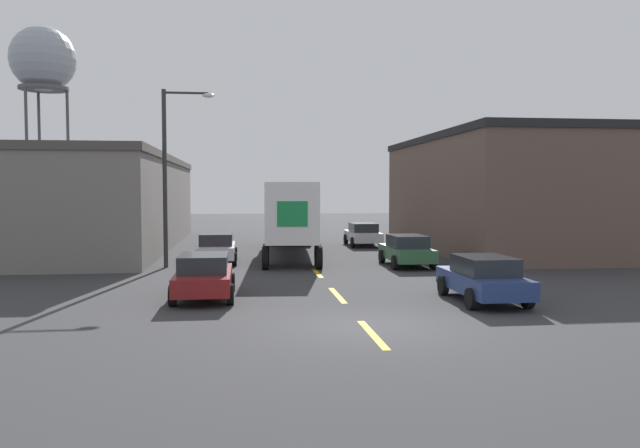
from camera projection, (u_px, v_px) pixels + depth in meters
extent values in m
plane|color=#333335|center=(365.00, 326.00, 16.64)|extent=(160.00, 160.00, 0.00)
cube|color=gold|center=(373.00, 334.00, 15.73)|extent=(0.20, 3.19, 0.01)
cube|color=gold|center=(337.00, 295.00, 21.56)|extent=(0.20, 3.19, 0.01)
cube|color=gold|center=(317.00, 273.00, 27.40)|extent=(0.20, 3.19, 0.01)
cube|color=slate|center=(99.00, 205.00, 39.54)|extent=(9.35, 26.03, 5.37)
cube|color=#4C4742|center=(98.00, 160.00, 39.39)|extent=(9.55, 26.23, 0.40)
cube|color=brown|center=(519.00, 197.00, 38.02)|extent=(11.83, 18.61, 6.49)
cube|color=#232326|center=(520.00, 140.00, 37.83)|extent=(12.03, 18.81, 0.40)
cube|color=black|center=(290.00, 216.00, 41.15)|extent=(2.54, 3.01, 2.81)
cube|color=white|center=(291.00, 210.00, 33.53)|extent=(3.26, 11.89, 2.84)
cube|color=#198442|center=(292.00, 214.00, 27.66)|extent=(1.36, 0.12, 1.13)
cylinder|color=black|center=(308.00, 237.00, 41.65)|extent=(0.35, 1.08, 1.06)
cylinder|color=black|center=(271.00, 237.00, 41.51)|extent=(0.35, 1.08, 1.06)
cylinder|color=black|center=(309.00, 238.00, 40.51)|extent=(0.35, 1.08, 1.06)
cylinder|color=black|center=(271.00, 238.00, 40.37)|extent=(0.35, 1.08, 1.06)
cylinder|color=black|center=(318.00, 255.00, 30.05)|extent=(0.35, 1.08, 1.06)
cylinder|color=black|center=(266.00, 255.00, 29.91)|extent=(0.35, 1.08, 1.06)
cylinder|color=black|center=(319.00, 258.00, 28.66)|extent=(0.35, 1.08, 1.06)
cylinder|color=black|center=(265.00, 258.00, 28.52)|extent=(0.35, 1.08, 1.06)
cube|color=silver|center=(363.00, 236.00, 40.63)|extent=(1.80, 4.32, 0.59)
cube|color=#23282D|center=(363.00, 227.00, 40.47)|extent=(1.58, 2.25, 0.57)
cylinder|color=black|center=(372.00, 239.00, 42.09)|extent=(0.22, 0.67, 0.67)
cylinder|color=black|center=(346.00, 239.00, 41.86)|extent=(0.22, 0.67, 0.67)
cylinder|color=black|center=(381.00, 242.00, 39.43)|extent=(0.22, 0.67, 0.67)
cylinder|color=black|center=(353.00, 243.00, 39.21)|extent=(0.22, 0.67, 0.67)
cube|color=maroon|center=(204.00, 280.00, 20.96)|extent=(1.80, 4.32, 0.59)
cube|color=#23282D|center=(204.00, 263.00, 20.80)|extent=(1.58, 2.25, 0.57)
cylinder|color=black|center=(232.00, 282.00, 22.41)|extent=(0.22, 0.67, 0.67)
cylinder|color=black|center=(181.00, 283.00, 22.19)|extent=(0.22, 0.67, 0.67)
cylinder|color=black|center=(230.00, 294.00, 19.76)|extent=(0.22, 0.67, 0.67)
cylinder|color=black|center=(172.00, 296.00, 19.53)|extent=(0.22, 0.67, 0.67)
cube|color=#2D5B38|center=(407.00, 253.00, 29.81)|extent=(1.80, 4.32, 0.59)
cube|color=#23282D|center=(407.00, 241.00, 29.65)|extent=(1.58, 2.25, 0.57)
cylinder|color=black|center=(417.00, 256.00, 31.27)|extent=(0.22, 0.67, 0.67)
cylinder|color=black|center=(382.00, 256.00, 31.05)|extent=(0.22, 0.67, 0.67)
cylinder|color=black|center=(433.00, 262.00, 28.61)|extent=(0.22, 0.67, 0.67)
cylinder|color=black|center=(395.00, 263.00, 28.39)|extent=(0.22, 0.67, 0.67)
cube|color=silver|center=(217.00, 250.00, 31.06)|extent=(1.80, 4.32, 0.59)
cube|color=#23282D|center=(216.00, 239.00, 30.90)|extent=(1.58, 2.25, 0.57)
cylinder|color=black|center=(235.00, 253.00, 32.51)|extent=(0.22, 0.67, 0.67)
cylinder|color=black|center=(200.00, 254.00, 32.29)|extent=(0.22, 0.67, 0.67)
cylinder|color=black|center=(234.00, 259.00, 29.86)|extent=(0.22, 0.67, 0.67)
cylinder|color=black|center=(196.00, 260.00, 29.64)|extent=(0.22, 0.67, 0.67)
cube|color=navy|center=(483.00, 282.00, 20.34)|extent=(1.80, 4.32, 0.59)
cube|color=#23282D|center=(485.00, 265.00, 20.18)|extent=(1.58, 2.25, 0.57)
cylinder|color=black|center=(493.00, 285.00, 21.80)|extent=(0.22, 0.67, 0.67)
cylinder|color=black|center=(443.00, 286.00, 21.58)|extent=(0.22, 0.67, 0.67)
cylinder|color=black|center=(528.00, 298.00, 19.14)|extent=(0.22, 0.67, 0.67)
cylinder|color=black|center=(471.00, 299.00, 18.92)|extent=(0.22, 0.67, 0.67)
cylinder|color=#47474C|center=(68.00, 158.00, 60.25)|extent=(0.28, 0.28, 13.56)
cylinder|color=#47474C|center=(40.00, 158.00, 61.69)|extent=(0.28, 0.28, 13.56)
cylinder|color=#47474C|center=(27.00, 156.00, 58.02)|extent=(0.28, 0.28, 13.56)
cylinder|color=#4C4C51|center=(44.00, 88.00, 59.63)|extent=(4.56, 4.56, 0.30)
sphere|color=#939EA8|center=(43.00, 59.00, 59.47)|extent=(6.11, 6.11, 6.11)
cylinder|color=#2D2D30|center=(165.00, 179.00, 29.08)|extent=(0.20, 0.20, 8.31)
cylinder|color=#2D2D30|center=(186.00, 93.00, 28.98)|extent=(2.04, 0.11, 0.11)
ellipsoid|color=silver|center=(208.00, 95.00, 29.11)|extent=(0.56, 0.32, 0.22)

